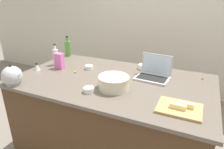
# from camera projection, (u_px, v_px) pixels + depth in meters

# --- Properties ---
(wall_back) EXTENTS (8.00, 0.10, 2.60)m
(wall_back) POSITION_uv_depth(u_px,v_px,m) (159.00, 17.00, 3.35)
(wall_back) COLOR beige
(wall_back) RESTS_ON ground
(island_counter) EXTENTS (1.85, 1.09, 0.90)m
(island_counter) POSITION_uv_depth(u_px,v_px,m) (112.00, 119.00, 2.09)
(island_counter) COLOR #4C331E
(island_counter) RESTS_ON ground
(laptop) EXTENTS (0.33, 0.25, 0.22)m
(laptop) POSITION_uv_depth(u_px,v_px,m) (154.00, 73.00, 1.94)
(laptop) COLOR #B7B7BC
(laptop) RESTS_ON island_counter
(mixing_bowl_large) EXTENTS (0.27, 0.27, 0.12)m
(mixing_bowl_large) POSITION_uv_depth(u_px,v_px,m) (114.00, 82.00, 1.71)
(mixing_bowl_large) COLOR beige
(mixing_bowl_large) RESTS_ON island_counter
(bottle_olive) EXTENTS (0.07, 0.07, 0.26)m
(bottle_olive) POSITION_uv_depth(u_px,v_px,m) (68.00, 48.00, 2.61)
(bottle_olive) COLOR #4C8C38
(bottle_olive) RESTS_ON island_counter
(bottle_vinegar) EXTENTS (0.06, 0.06, 0.24)m
(bottle_vinegar) POSITION_uv_depth(u_px,v_px,m) (56.00, 57.00, 2.27)
(bottle_vinegar) COLOR white
(bottle_vinegar) RESTS_ON island_counter
(kettle) EXTENTS (0.21, 0.18, 0.20)m
(kettle) POSITION_uv_depth(u_px,v_px,m) (12.00, 76.00, 1.79)
(kettle) COLOR #ADADB2
(kettle) RESTS_ON island_counter
(cutting_board) EXTENTS (0.30, 0.24, 0.02)m
(cutting_board) POSITION_uv_depth(u_px,v_px,m) (179.00, 108.00, 1.42)
(cutting_board) COLOR tan
(cutting_board) RESTS_ON island_counter
(butter_stick_left) EXTENTS (0.11, 0.04, 0.04)m
(butter_stick_left) POSITION_uv_depth(u_px,v_px,m) (178.00, 106.00, 1.39)
(butter_stick_left) COLOR #F4E58C
(butter_stick_left) RESTS_ON cutting_board
(butter_stick_right) EXTENTS (0.11, 0.04, 0.04)m
(butter_stick_right) POSITION_uv_depth(u_px,v_px,m) (186.00, 105.00, 1.41)
(butter_stick_right) COLOR #F4E58C
(butter_stick_right) RESTS_ON cutting_board
(ramekin_small) EXTENTS (0.10, 0.10, 0.05)m
(ramekin_small) POSITION_uv_depth(u_px,v_px,m) (143.00, 67.00, 2.17)
(ramekin_small) COLOR white
(ramekin_small) RESTS_ON island_counter
(ramekin_medium) EXTENTS (0.09, 0.09, 0.04)m
(ramekin_medium) POSITION_uv_depth(u_px,v_px,m) (89.00, 90.00, 1.66)
(ramekin_medium) COLOR white
(ramekin_medium) RESTS_ON island_counter
(ramekin_wide) EXTENTS (0.08, 0.08, 0.04)m
(ramekin_wide) POSITION_uv_depth(u_px,v_px,m) (89.00, 67.00, 2.17)
(ramekin_wide) COLOR white
(ramekin_wide) RESTS_ON island_counter
(kitchen_timer) EXTENTS (0.07, 0.07, 0.08)m
(kitchen_timer) POSITION_uv_depth(u_px,v_px,m) (37.00, 67.00, 2.14)
(kitchen_timer) COLOR #B2B2B7
(kitchen_timer) RESTS_ON island_counter
(candy_bag) EXTENTS (0.09, 0.06, 0.17)m
(candy_bag) POSITION_uv_depth(u_px,v_px,m) (59.00, 61.00, 2.17)
(candy_bag) COLOR pink
(candy_bag) RESTS_ON island_counter
(candy_0) EXTENTS (0.02, 0.02, 0.02)m
(candy_0) POSITION_uv_depth(u_px,v_px,m) (75.00, 72.00, 2.07)
(candy_0) COLOR yellow
(candy_0) RESTS_ON island_counter
(candy_1) EXTENTS (0.02, 0.02, 0.02)m
(candy_1) POSITION_uv_depth(u_px,v_px,m) (162.00, 74.00, 2.02)
(candy_1) COLOR orange
(candy_1) RESTS_ON island_counter
(candy_2) EXTENTS (0.02, 0.02, 0.02)m
(candy_2) POSITION_uv_depth(u_px,v_px,m) (203.00, 78.00, 1.92)
(candy_2) COLOR orange
(candy_2) RESTS_ON island_counter
(candy_3) EXTENTS (0.02, 0.02, 0.02)m
(candy_3) POSITION_uv_depth(u_px,v_px,m) (142.00, 79.00, 1.90)
(candy_3) COLOR orange
(candy_3) RESTS_ON island_counter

